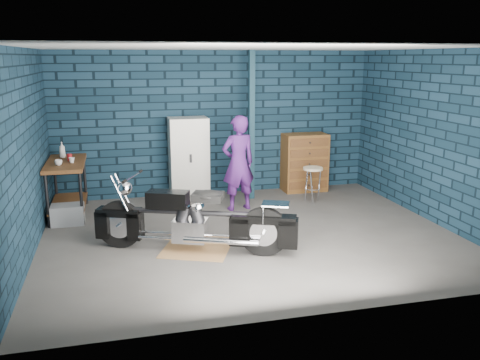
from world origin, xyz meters
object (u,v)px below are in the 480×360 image
Objects in this scene: storage_bin at (68,214)px; shop_stool at (312,185)px; motorcycle at (194,215)px; tool_chest at (305,163)px; locker at (189,159)px; workbench at (68,188)px; person at (238,163)px.

storage_bin is 4.23m from shop_stool.
tool_chest is (2.61, 2.69, 0.04)m from motorcycle.
motorcycle is 3.65× the size of shop_stool.
motorcycle is 2.72m from locker.
motorcycle is 4.73× the size of storage_bin.
locker is 2.33× the size of shop_stool.
workbench is 4.25m from shop_stool.
workbench is at bearing -18.11° from person.
locker is at bearing 159.11° from shop_stool.
shop_stool is at bearing -20.89° from locker.
locker is (0.33, 2.69, 0.23)m from motorcycle.
person is 2.89m from storage_bin.
tool_chest reaches higher than motorcycle.
workbench is 4.43m from tool_chest.
workbench is at bearing -172.87° from tool_chest.
shop_stool is at bearing -3.52° from workbench.
person is (1.04, 1.77, 0.30)m from motorcycle.
locker reaches higher than motorcycle.
locker is at bearing 14.59° from workbench.
workbench is 2.87m from person.
tool_chest is (4.39, 0.55, 0.11)m from workbench.
person is 2.52× the size of shop_stool.
locker reaches higher than workbench.
storage_bin is 0.77× the size of shop_stool.
person is at bearing 2.73° from storage_bin.
person is 1.45× the size of tool_chest.
tool_chest is at bearing 78.96° from shop_stool.
storage_bin is at bearing -87.71° from workbench.
workbench is 2.79m from motorcycle.
workbench is at bearing 152.56° from motorcycle.
locker reaches higher than storage_bin.
locker is (2.11, 0.55, 0.30)m from workbench.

